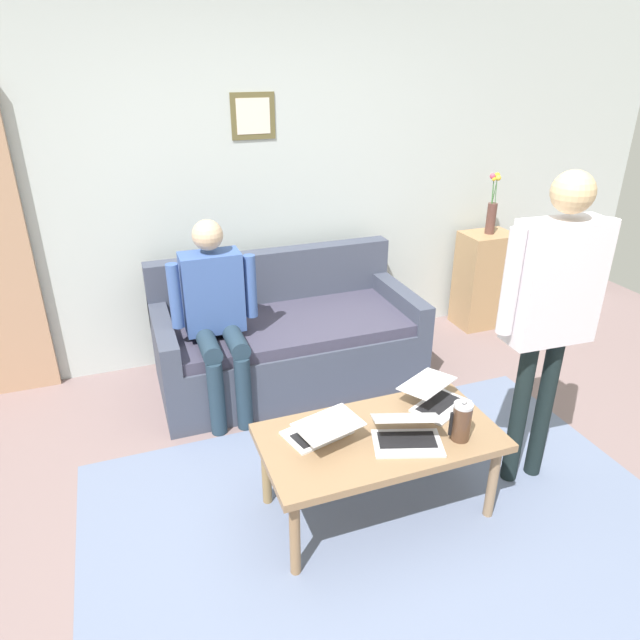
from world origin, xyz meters
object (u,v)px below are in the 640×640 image
Objects in this scene: laptop_center at (436,398)px; person_seated at (216,309)px; laptop_right at (321,430)px; flower_vase at (492,211)px; french_press at (462,421)px; laptop_left at (407,434)px; couch at (287,340)px; side_shelf at (483,280)px; person_standing at (553,297)px; coffee_table at (379,443)px.

person_seated is at bearing -48.82° from laptop_center.
flower_vase is (-2.11, -1.67, 0.50)m from laptop_right.
french_press reaches higher than laptop_right.
person_seated is at bearing -56.75° from french_press.
laptop_right is at bearing -21.29° from french_press.
person_seated is (0.66, -1.32, 0.21)m from laptop_left.
laptop_right is 2.74m from flower_vase.
couch is 2.21× the size of side_shelf.
person_standing is at bearing -176.27° from laptop_left.
laptop_center is 1.06× the size of laptop_right.
coffee_table is 0.42m from french_press.
laptop_center is at bearing -97.80° from french_press.
french_press is (-0.35, 0.17, 0.15)m from coffee_table.
french_press is at bearing 158.71° from laptop_right.
laptop_right is at bearing -16.00° from coffee_table.
flower_vase is at bearing -131.51° from laptop_center.
person_seated is (1.45, -1.27, -0.37)m from person_standing.
laptop_left is 0.23× the size of person_standing.
person_standing reaches higher than side_shelf.
person_standing is (-0.89, 0.04, 0.67)m from coffee_table.
person_standing reaches higher than couch.
side_shelf is (-1.83, -1.76, -0.01)m from coffee_table.
laptop_left is 0.98m from person_standing.
laptop_left is 0.27m from french_press.
laptop_center is 0.31× the size of person_seated.
flower_vase reaches higher than laptop_left.
flower_vase is (-1.43, -1.62, 0.50)m from laptop_center.
laptop_center is at bearing 108.05° from couch.
laptop_left is 1.74× the size of french_press.
french_press is 0.76m from person_standing.
couch is 1.41m from laptop_right.
coffee_table is 1.43× the size of side_shelf.
laptop_left is 0.99× the size of laptop_center.
flower_vase is (-1.73, -1.85, 0.50)m from laptop_left.
side_shelf is at bearing -131.54° from laptop_center.
french_press is 2.43m from side_shelf.
person_standing reaches higher than coffee_table.
french_press is 0.13× the size of person_standing.
flower_vase is at bearing -167.55° from person_seated.
french_press reaches higher than coffee_table.
french_press is at bearing 52.49° from flower_vase.
laptop_right reaches higher than coffee_table.
person_standing reaches higher than french_press.
flower_vase reaches higher than laptop_right.
french_press is at bearing 12.99° from person_standing.
laptop_left is at bearing 46.93° from side_shelf.
flower_vase reaches higher than couch.
person_seated reaches higher than side_shelf.
person_seated is (2.39, 0.53, -0.29)m from flower_vase.
person_standing reaches higher than laptop_left.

